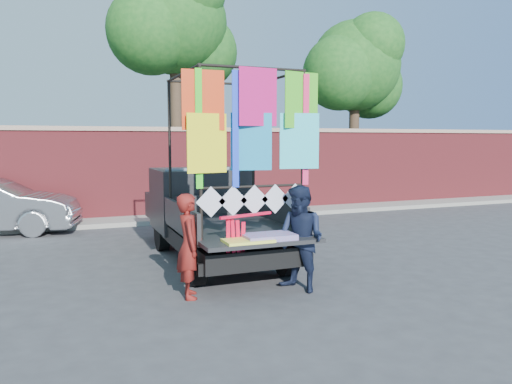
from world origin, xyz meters
name	(u,v)px	position (x,y,z in m)	size (l,w,h in m)	color
ground	(231,281)	(0.00, 0.00, 0.00)	(90.00, 90.00, 0.00)	#38383A
brick_wall	(152,172)	(0.00, 7.00, 1.33)	(30.00, 0.45, 2.61)	maroon
curb	(158,219)	(0.00, 6.30, 0.06)	(30.00, 1.20, 0.12)	gray
tree_mid	(176,26)	(1.02, 8.12, 5.70)	(4.20, 3.30, 7.73)	#38281C
tree_right	(357,69)	(7.52, 8.12, 4.75)	(4.20, 3.30, 6.62)	#38281C
pickup_truck	(206,212)	(0.18, 2.06, 0.83)	(2.09, 5.25, 3.30)	black
woman	(189,246)	(-0.82, -0.54, 0.75)	(0.55, 0.36, 1.50)	maroon
man	(301,239)	(0.80, -0.86, 0.79)	(0.77, 0.60, 1.58)	#151D35
streamer_bundle	(240,228)	(-0.11, -0.71, 0.98)	(0.87, 0.28, 0.62)	red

